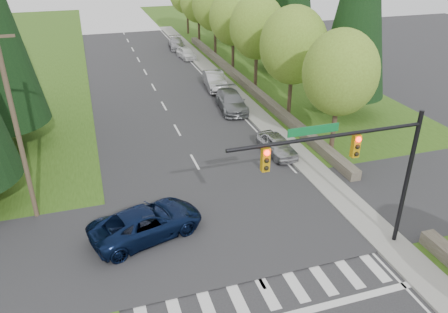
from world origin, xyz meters
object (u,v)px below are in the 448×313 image
parked_car_b (231,101)px  parked_car_c (215,80)px  parked_car_d (186,53)px  parked_car_e (177,43)px  suv_navy (147,222)px  parked_car_a (277,145)px

parked_car_b → parked_car_c: 5.91m
parked_car_c → parked_car_d: bearing=96.0°
parked_car_c → parked_car_e: parked_car_c is taller
suv_navy → parked_car_b: size_ratio=1.07×
parked_car_d → suv_navy: bearing=-112.0°
parked_car_e → parked_car_d: bearing=-83.4°
parked_car_b → parked_car_a: bearing=-82.2°
suv_navy → parked_car_e: (9.75, 38.62, -0.10)m
parked_car_a → parked_car_c: bearing=86.0°
parked_car_a → parked_car_d: (0.00, 26.78, -0.01)m
suv_navy → parked_car_d: bearing=-33.1°
parked_car_d → parked_car_b: bearing=-96.5°
suv_navy → parked_car_a: (9.75, 6.40, -0.10)m
suv_navy → parked_car_c: parked_car_c is taller
suv_navy → parked_car_d: suv_navy is taller
parked_car_a → parked_car_c: parked_car_c is taller
parked_car_a → parked_car_b: 8.86m
parked_car_d → parked_car_c: bearing=-95.6°
parked_car_c → parked_car_e: 17.46m
parked_car_d → parked_car_e: parked_car_e is taller
suv_navy → parked_car_b: suv_navy is taller
suv_navy → parked_car_a: suv_navy is taller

